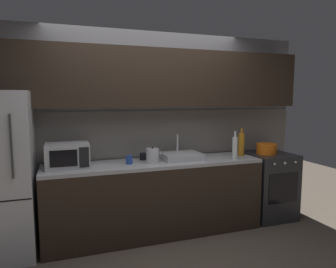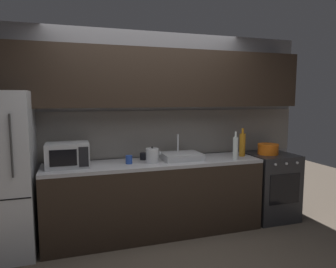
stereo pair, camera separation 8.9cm
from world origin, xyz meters
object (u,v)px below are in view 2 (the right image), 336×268
Objects in this scene: wine_bottle_clear at (235,148)px; microwave at (68,155)px; oven_range at (270,186)px; wine_bottle_amber at (242,144)px; mug_dark at (143,156)px; mug_blue at (129,160)px; refrigerator at (0,175)px; cooking_pot at (268,149)px; kettle at (152,155)px.

microwave is at bearing 174.46° from wine_bottle_clear.
wine_bottle_amber is at bearing -178.50° from oven_range.
mug_dark is 0.27m from mug_blue.
microwave is at bearing 1.55° from refrigerator.
mug_dark is 0.32× the size of cooking_pot.
cooking_pot is (1.64, 0.05, -0.02)m from kettle.
mug_blue is at bearing -141.35° from mug_dark.
oven_range is 1.83m from mug_dark.
mug_blue is at bearing -3.52° from microwave.
kettle is (0.95, -0.07, -0.05)m from microwave.
oven_range is 3.25× the size of cooking_pot.
kettle is at bearing -6.51° from mug_blue.
cooking_pot is (3.27, 0.00, 0.10)m from refrigerator.
oven_range is 2.71m from microwave.
cooking_pot is (1.91, 0.02, 0.02)m from mug_blue.
mug_dark is (1.57, 0.15, 0.08)m from refrigerator.
microwave reaches higher than cooking_pot.
wine_bottle_amber reaches higher than cooking_pot.
microwave is (0.68, 0.02, 0.17)m from refrigerator.
oven_range is 1.96× the size of microwave.
refrigerator is at bearing 179.02° from mug_blue.
refrigerator reaches higher than wine_bottle_clear.
refrigerator is 0.70m from microwave.
refrigerator is 1.36m from mug_blue.
wine_bottle_clear is 3.99× the size of mug_dark.
wine_bottle_clear is 1.32m from mug_blue.
wine_bottle_amber is 1.31m from mug_dark.
refrigerator is at bearing 179.73° from wine_bottle_amber.
oven_range is 10.24× the size of mug_dark.
kettle is at bearing -178.09° from wine_bottle_amber.
kettle is at bearing -4.39° from microwave.
wine_bottle_clear reaches higher than kettle.
mug_blue is (-1.50, -0.01, -0.11)m from wine_bottle_amber.
mug_dark reaches higher than oven_range.
refrigerator reaches higher than kettle.
kettle is 0.56× the size of wine_bottle_clear.
refrigerator is 1.93× the size of oven_range.
wine_bottle_amber is (0.19, 0.16, 0.01)m from wine_bottle_clear.
cooking_pot is at bearing 16.11° from wine_bottle_clear.
oven_range is at bearing -1.38° from cooking_pot.
refrigerator is 6.26× the size of cooking_pot.
kettle is 2.02× the size of mug_blue.
microwave is at bearing 179.57° from oven_range.
kettle is at bearing -178.09° from cooking_pot.
kettle reaches higher than oven_range.
mug_dark is at bearing 38.65° from mug_blue.
oven_range is at bearing 0.64° from mug_blue.
microwave is at bearing 175.61° from kettle.
microwave is at bearing 179.16° from wine_bottle_amber.
oven_range is 0.76m from wine_bottle_amber.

